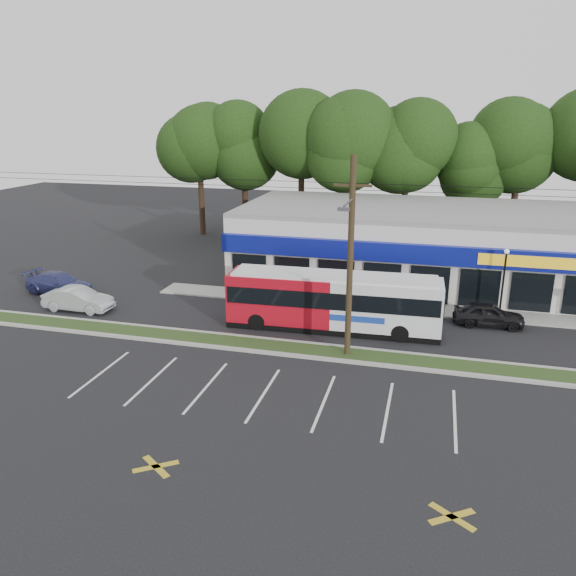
% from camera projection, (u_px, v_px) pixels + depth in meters
% --- Properties ---
extents(ground, '(120.00, 120.00, 0.00)m').
position_uv_depth(ground, '(285.00, 357.00, 28.38)').
color(ground, black).
rests_on(ground, ground).
extents(grass_strip, '(40.00, 1.60, 0.12)m').
position_uv_depth(grass_strip, '(290.00, 348.00, 29.28)').
color(grass_strip, '#1F3917').
rests_on(grass_strip, ground).
extents(curb_south, '(40.00, 0.25, 0.14)m').
position_uv_depth(curb_south, '(286.00, 355.00, 28.49)').
color(curb_south, '#9E9E93').
rests_on(curb_south, ground).
extents(curb_north, '(40.00, 0.25, 0.14)m').
position_uv_depth(curb_north, '(294.00, 342.00, 30.06)').
color(curb_north, '#9E9E93').
rests_on(curb_north, ground).
extents(sidewalk, '(32.00, 2.20, 0.10)m').
position_uv_depth(sidewalk, '(398.00, 307.00, 35.44)').
color(sidewalk, '#9E9E93').
rests_on(sidewalk, ground).
extents(strip_mall, '(25.00, 12.55, 5.30)m').
position_uv_depth(strip_mall, '(414.00, 244.00, 40.91)').
color(strip_mall, beige).
rests_on(strip_mall, ground).
extents(utility_pole, '(50.00, 2.77, 10.00)m').
position_uv_depth(utility_pole, '(347.00, 252.00, 26.91)').
color(utility_pole, black).
rests_on(utility_pole, ground).
extents(lamp_post, '(0.30, 0.30, 4.25)m').
position_uv_depth(lamp_post, '(504.00, 275.00, 33.01)').
color(lamp_post, black).
rests_on(lamp_post, ground).
extents(tree_line, '(46.76, 6.76, 11.83)m').
position_uv_depth(tree_line, '(407.00, 153.00, 48.84)').
color(tree_line, black).
rests_on(tree_line, ground).
extents(metrobus, '(12.07, 2.98, 3.22)m').
position_uv_depth(metrobus, '(333.00, 300.00, 31.62)').
color(metrobus, '#AA0D1B').
rests_on(metrobus, ground).
extents(car_dark, '(3.98, 1.65, 1.35)m').
position_uv_depth(car_dark, '(489.00, 315.00, 32.36)').
color(car_dark, black).
rests_on(car_dark, ground).
extents(car_silver, '(4.36, 1.52, 1.44)m').
position_uv_depth(car_silver, '(78.00, 299.00, 34.86)').
color(car_silver, '#AEB2B6').
rests_on(car_silver, ground).
extents(car_blue, '(5.18, 2.71, 1.43)m').
position_uv_depth(car_blue, '(59.00, 283.00, 38.06)').
color(car_blue, navy).
rests_on(car_blue, ground).
extents(pedestrian_a, '(0.75, 0.70, 1.71)m').
position_uv_depth(pedestrian_a, '(360.00, 296.00, 34.98)').
color(pedestrian_a, silver).
rests_on(pedestrian_a, ground).
extents(pedestrian_b, '(0.93, 0.89, 1.52)m').
position_uv_depth(pedestrian_b, '(417.00, 309.00, 33.00)').
color(pedestrian_b, beige).
rests_on(pedestrian_b, ground).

